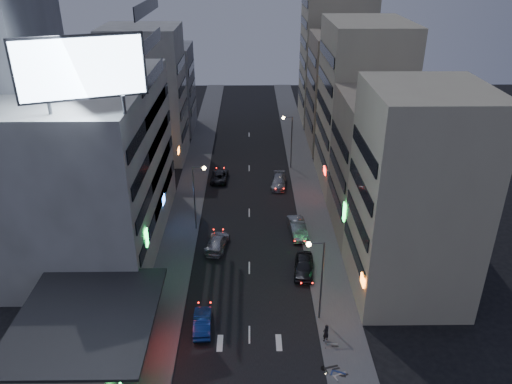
{
  "coord_description": "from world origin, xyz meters",
  "views": [
    {
      "loc": [
        0.14,
        -29.21,
        30.24
      ],
      "look_at": [
        0.79,
        20.82,
        5.47
      ],
      "focal_mm": 35.0,
      "sensor_mm": 36.0,
      "label": 1
    }
  ],
  "objects_px": {
    "parked_car_right_near": "(304,266)",
    "scooter_black_a": "(353,381)",
    "road_car_blue": "(202,322)",
    "scooter_silver_b": "(338,339)",
    "road_car_silver": "(217,242)",
    "parked_car_right_far": "(279,182)",
    "scooter_silver_a": "(346,366)",
    "scooter_blue": "(347,368)",
    "person": "(326,333)",
    "parked_car_left": "(219,176)",
    "scooter_black_b": "(338,359)",
    "parked_car_right_mid": "(297,228)"
  },
  "relations": [
    {
      "from": "scooter_silver_a",
      "to": "scooter_blue",
      "type": "distance_m",
      "value": 0.27
    },
    {
      "from": "road_car_blue",
      "to": "scooter_blue",
      "type": "distance_m",
      "value": 12.93
    },
    {
      "from": "parked_car_right_mid",
      "to": "road_car_silver",
      "type": "relative_size",
      "value": 0.98
    },
    {
      "from": "scooter_black_a",
      "to": "scooter_black_b",
      "type": "height_order",
      "value": "scooter_black_a"
    },
    {
      "from": "parked_car_right_mid",
      "to": "scooter_silver_a",
      "type": "relative_size",
      "value": 2.97
    },
    {
      "from": "parked_car_right_far",
      "to": "scooter_silver_b",
      "type": "xyz_separation_m",
      "value": [
        3.37,
        -30.93,
        -0.09
      ]
    },
    {
      "from": "scooter_blue",
      "to": "scooter_black_a",
      "type": "bearing_deg",
      "value": -149.79
    },
    {
      "from": "road_car_silver",
      "to": "scooter_black_a",
      "type": "relative_size",
      "value": 2.52
    },
    {
      "from": "parked_car_right_mid",
      "to": "scooter_silver_a",
      "type": "bearing_deg",
      "value": -90.51
    },
    {
      "from": "parked_car_right_near",
      "to": "scooter_black_a",
      "type": "distance_m",
      "value": 15.09
    },
    {
      "from": "scooter_black_a",
      "to": "scooter_silver_a",
      "type": "height_order",
      "value": "scooter_black_a"
    },
    {
      "from": "scooter_silver_a",
      "to": "scooter_black_b",
      "type": "height_order",
      "value": "scooter_black_b"
    },
    {
      "from": "scooter_blue",
      "to": "parked_car_right_far",
      "type": "bearing_deg",
      "value": 28.64
    },
    {
      "from": "road_car_silver",
      "to": "scooter_blue",
      "type": "bearing_deg",
      "value": 130.29
    },
    {
      "from": "parked_car_right_far",
      "to": "scooter_black_b",
      "type": "bearing_deg",
      "value": -79.39
    },
    {
      "from": "parked_car_left",
      "to": "scooter_black_b",
      "type": "bearing_deg",
      "value": 110.37
    },
    {
      "from": "parked_car_right_far",
      "to": "scooter_blue",
      "type": "distance_m",
      "value": 34.41
    },
    {
      "from": "scooter_black_b",
      "to": "road_car_blue",
      "type": "bearing_deg",
      "value": 53.21
    },
    {
      "from": "scooter_black_a",
      "to": "scooter_blue",
      "type": "height_order",
      "value": "scooter_black_a"
    },
    {
      "from": "scooter_black_b",
      "to": "scooter_silver_a",
      "type": "bearing_deg",
      "value": -158.39
    },
    {
      "from": "parked_car_left",
      "to": "scooter_blue",
      "type": "height_order",
      "value": "parked_car_left"
    },
    {
      "from": "scooter_black_b",
      "to": "scooter_silver_b",
      "type": "height_order",
      "value": "scooter_black_b"
    },
    {
      "from": "scooter_black_a",
      "to": "scooter_blue",
      "type": "distance_m",
      "value": 1.33
    },
    {
      "from": "parked_car_right_mid",
      "to": "scooter_blue",
      "type": "relative_size",
      "value": 2.94
    },
    {
      "from": "road_car_silver",
      "to": "scooter_silver_b",
      "type": "relative_size",
      "value": 3.11
    },
    {
      "from": "road_car_silver",
      "to": "parked_car_right_near",
      "type": "bearing_deg",
      "value": 161.2
    },
    {
      "from": "parked_car_left",
      "to": "road_car_silver",
      "type": "bearing_deg",
      "value": 94.92
    },
    {
      "from": "parked_car_left",
      "to": "parked_car_right_far",
      "type": "height_order",
      "value": "parked_car_right_far"
    },
    {
      "from": "scooter_black_a",
      "to": "scooter_silver_a",
      "type": "xyz_separation_m",
      "value": [
        -0.25,
        1.57,
        -0.1
      ]
    },
    {
      "from": "parked_car_right_far",
      "to": "scooter_silver_a",
      "type": "distance_m",
      "value": 34.15
    },
    {
      "from": "parked_car_left",
      "to": "scooter_blue",
      "type": "xyz_separation_m",
      "value": [
        11.89,
        -36.4,
        -0.05
      ]
    },
    {
      "from": "parked_car_right_mid",
      "to": "scooter_black_b",
      "type": "height_order",
      "value": "parked_car_right_mid"
    },
    {
      "from": "scooter_black_b",
      "to": "parked_car_right_near",
      "type": "bearing_deg",
      "value": -8.33
    },
    {
      "from": "scooter_black_b",
      "to": "parked_car_left",
      "type": "bearing_deg",
      "value": 2.8
    },
    {
      "from": "road_car_blue",
      "to": "parked_car_right_far",
      "type": "bearing_deg",
      "value": -108.93
    },
    {
      "from": "scooter_silver_b",
      "to": "person",
      "type": "bearing_deg",
      "value": 74.23
    },
    {
      "from": "road_car_blue",
      "to": "scooter_silver_b",
      "type": "bearing_deg",
      "value": 166.64
    },
    {
      "from": "parked_car_right_far",
      "to": "scooter_black_b",
      "type": "relative_size",
      "value": 2.82
    },
    {
      "from": "parked_car_right_near",
      "to": "scooter_blue",
      "type": "bearing_deg",
      "value": -74.66
    },
    {
      "from": "parked_car_right_near",
      "to": "scooter_blue",
      "type": "height_order",
      "value": "parked_car_right_near"
    },
    {
      "from": "road_car_blue",
      "to": "scooter_silver_b",
      "type": "relative_size",
      "value": 2.62
    },
    {
      "from": "road_car_silver",
      "to": "parked_car_left",
      "type": "bearing_deg",
      "value": -78.71
    },
    {
      "from": "parked_car_right_near",
      "to": "person",
      "type": "bearing_deg",
      "value": -78.23
    },
    {
      "from": "scooter_black_a",
      "to": "parked_car_right_far",
      "type": "bearing_deg",
      "value": 1.29
    },
    {
      "from": "scooter_silver_b",
      "to": "scooter_black_a",
      "type": "bearing_deg",
      "value": -172.03
    },
    {
      "from": "parked_car_right_mid",
      "to": "scooter_black_a",
      "type": "xyz_separation_m",
      "value": [
        2.2,
        -22.61,
        -0.09
      ]
    },
    {
      "from": "person",
      "to": "scooter_black_a",
      "type": "height_order",
      "value": "person"
    },
    {
      "from": "parked_car_left",
      "to": "scooter_black_a",
      "type": "xyz_separation_m",
      "value": [
        12.06,
        -37.72,
        0.04
      ]
    },
    {
      "from": "person",
      "to": "parked_car_left",
      "type": "bearing_deg",
      "value": -103.6
    },
    {
      "from": "person",
      "to": "scooter_silver_b",
      "type": "bearing_deg",
      "value": 128.51
    }
  ]
}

